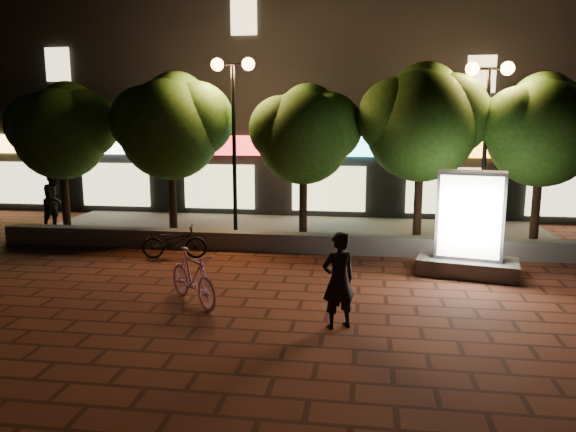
% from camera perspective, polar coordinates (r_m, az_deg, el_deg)
% --- Properties ---
extents(ground, '(80.00, 80.00, 0.00)m').
position_cam_1_polar(ground, '(11.34, -4.20, -8.44)').
color(ground, '#592A1C').
rests_on(ground, ground).
extents(retaining_wall, '(16.00, 0.45, 0.50)m').
position_cam_1_polar(retaining_wall, '(15.06, -0.95, -2.70)').
color(retaining_wall, slate).
rests_on(retaining_wall, ground).
extents(sidewalk, '(16.00, 5.00, 0.08)m').
position_cam_1_polar(sidewalk, '(17.52, 0.35, -1.55)').
color(sidewalk, slate).
rests_on(sidewalk, ground).
extents(building_block, '(28.00, 8.12, 11.30)m').
position_cam_1_polar(building_block, '(23.63, 2.57, 13.59)').
color(building_block, black).
rests_on(building_block, ground).
extents(tree_far_left, '(3.36, 2.80, 4.63)m').
position_cam_1_polar(tree_far_left, '(18.46, -22.27, 8.47)').
color(tree_far_left, black).
rests_on(tree_far_left, sidewalk).
extents(tree_left, '(3.60, 3.00, 4.89)m').
position_cam_1_polar(tree_left, '(16.96, -11.90, 9.43)').
color(tree_left, black).
rests_on(tree_left, sidewalk).
extents(tree_mid, '(3.24, 2.70, 4.50)m').
position_cam_1_polar(tree_mid, '(16.05, 1.82, 8.79)').
color(tree_mid, black).
rests_on(tree_mid, sidewalk).
extents(tree_right, '(3.72, 3.10, 5.07)m').
position_cam_1_polar(tree_right, '(16.02, 13.84, 9.75)').
color(tree_right, black).
rests_on(tree_right, sidewalk).
extents(tree_far_right, '(3.48, 2.90, 4.76)m').
position_cam_1_polar(tree_far_right, '(16.63, 24.96, 8.43)').
color(tree_far_right, black).
rests_on(tree_far_right, sidewalk).
extents(street_lamp_left, '(1.26, 0.36, 5.18)m').
position_cam_1_polar(street_lamp_left, '(16.15, -5.67, 11.64)').
color(street_lamp_left, black).
rests_on(street_lamp_left, sidewalk).
extents(street_lamp_right, '(1.26, 0.36, 4.98)m').
position_cam_1_polar(street_lamp_right, '(16.00, 19.95, 10.61)').
color(street_lamp_right, black).
rests_on(street_lamp_right, sidewalk).
extents(ad_kiosk, '(2.42, 1.57, 2.42)m').
position_cam_1_polar(ad_kiosk, '(13.36, 18.24, -1.71)').
color(ad_kiosk, slate).
rests_on(ad_kiosk, ground).
extents(scooter_pink, '(1.63, 1.63, 1.08)m').
position_cam_1_polar(scooter_pink, '(10.96, -9.82, -6.27)').
color(scooter_pink, '#DE93C4').
rests_on(scooter_pink, ground).
extents(rider, '(0.74, 0.67, 1.71)m').
position_cam_1_polar(rider, '(9.58, 5.25, -6.64)').
color(rider, black).
rests_on(rider, ground).
extents(scooter_parked, '(1.75, 0.88, 0.88)m').
position_cam_1_polar(scooter_parked, '(14.54, -11.68, -2.62)').
color(scooter_parked, black).
rests_on(scooter_parked, ground).
extents(pedestrian, '(0.94, 1.08, 1.90)m').
position_cam_1_polar(pedestrian, '(19.07, -22.96, 1.63)').
color(pedestrian, black).
rests_on(pedestrian, sidewalk).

